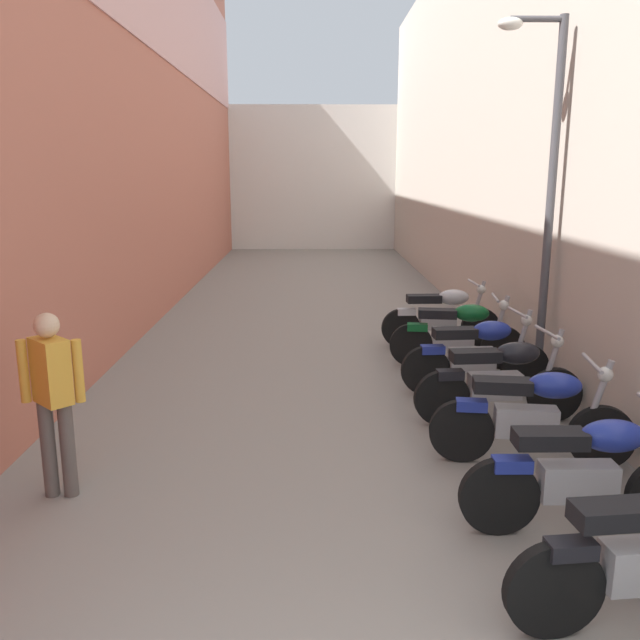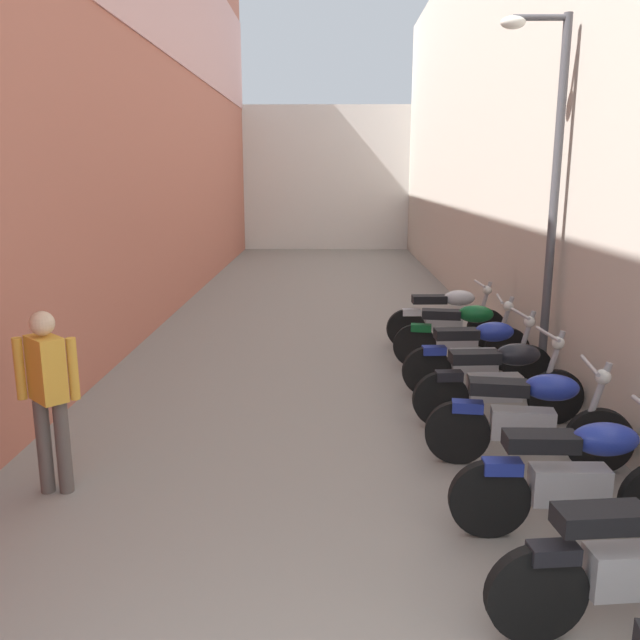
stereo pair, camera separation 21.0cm
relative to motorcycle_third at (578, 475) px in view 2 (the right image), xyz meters
The scene contains 12 objects.
ground_plane 6.07m from the motorcycle_third, 108.73° to the left, with size 38.13×38.13×0.00m, color gray.
building_left 9.94m from the motorcycle_third, 123.10° to the left, with size 0.45×22.13×8.51m.
building_right 8.43m from the motorcycle_third, 81.61° to the left, with size 0.45×22.13×7.36m.
building_far_end 19.99m from the motorcycle_third, 95.60° to the left, with size 8.76×2.00×4.92m, color silver.
motorcycle_third is the anchor object (origin of this frame).
motorcycle_fourth 1.18m from the motorcycle_third, 90.00° to the left, with size 1.84×0.58×1.04m.
motorcycle_fifth 2.23m from the motorcycle_third, 90.00° to the left, with size 1.85×0.58×1.04m.
motorcycle_sixth 3.24m from the motorcycle_third, 90.00° to the left, with size 1.85×0.58×1.04m.
motorcycle_seventh 4.30m from the motorcycle_third, 90.00° to the left, with size 1.84×0.58×1.04m.
motorcycle_eighth 5.44m from the motorcycle_third, 90.00° to the left, with size 1.85×0.58×1.04m.
pedestrian_mid_alley 4.20m from the motorcycle_third, behind, with size 0.52×0.38×1.57m.
street_lamp 3.98m from the motorcycle_third, 78.20° to the left, with size 0.79×0.18×4.36m.
Camera 2 is at (0.12, -1.09, 2.65)m, focal length 36.73 mm.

